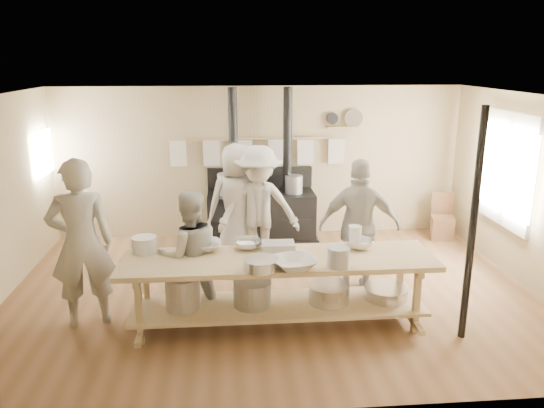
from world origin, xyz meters
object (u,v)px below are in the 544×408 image
cook_center (238,204)px  cook_right (359,226)px  chair (442,225)px  cook_by_window (259,208)px  prep_table (277,284)px  stove (261,211)px  roasting_pan (278,246)px  cook_far_left (81,244)px  cook_left (190,255)px

cook_center → cook_right: size_ratio=1.02×
chair → cook_by_window: bearing=-147.1°
prep_table → cook_right: size_ratio=1.99×
stove → cook_by_window: size_ratio=1.41×
prep_table → roasting_pan: 0.46m
cook_far_left → cook_center: 2.56m
prep_table → cook_by_window: cook_by_window is taller
roasting_pan → cook_right: bearing=29.0°
stove → roasting_pan: 2.78m
prep_table → cook_left: 1.10m
prep_table → cook_center: cook_center is taller
prep_table → cook_far_left: 2.31m
cook_far_left → cook_by_window: (2.14, 1.55, -0.08)m
cook_center → chair: size_ratio=2.33×
stove → cook_far_left: size_ratio=1.30×
cook_far_left → chair: size_ratio=2.52×
cook_center → chair: cook_center is taller
cook_center → roasting_pan: 1.82m
cook_left → roasting_pan: bearing=164.6°
cook_right → chair: 2.88m
cook_left → roasting_pan: 1.06m
cook_left → cook_center: size_ratio=0.85×
cook_left → cook_by_window: (0.91, 1.48, 0.14)m
prep_table → cook_center: size_ratio=1.94×
prep_table → cook_by_window: bearing=93.4°
stove → prep_table: (-0.00, -3.02, -0.00)m
cook_by_window → roasting_pan: size_ratio=4.78×
stove → prep_table: bearing=-90.0°
cook_far_left → cook_by_window: cook_far_left is taller
cook_by_window → roasting_pan: cook_by_window is taller
stove → roasting_pan: stove is taller
cook_by_window → chair: size_ratio=2.32×
cook_far_left → cook_center: (1.83, 1.79, -0.07)m
stove → cook_far_left: (-2.24, -2.77, 0.48)m
stove → cook_left: 2.90m
prep_table → chair: bearing=42.2°
cook_by_window → chair: 3.51m
stove → roasting_pan: (0.03, -2.75, 0.37)m
cook_right → cook_left: bearing=23.2°
cook_center → cook_right: 1.95m
roasting_pan → cook_far_left: bearing=-179.5°
prep_table → cook_by_window: size_ratio=1.95×
cook_far_left → cook_left: size_ratio=1.27×
prep_table → roasting_pan: roasting_pan is taller
cook_left → chair: cook_left is taller
cook_left → cook_center: bearing=-122.2°
cook_left → stove: bearing=-123.3°
prep_table → cook_far_left: (-2.24, 0.25, 0.48)m
cook_by_window → chair: bearing=20.0°
roasting_pan → cook_by_window: bearing=95.2°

